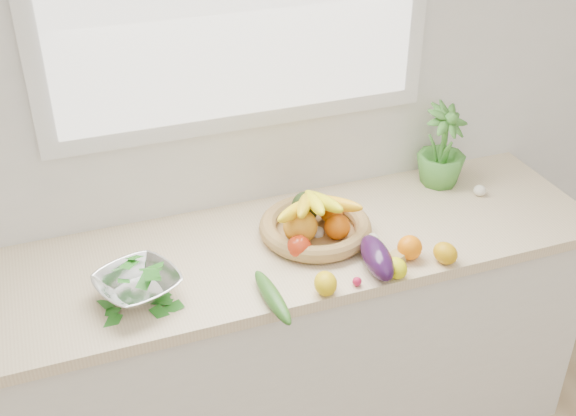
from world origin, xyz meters
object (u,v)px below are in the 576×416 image
object	(u,v)px
apple	(299,248)
colander_with_spinach	(137,281)
potted_herb	(442,147)
fruit_basket	(314,222)
cucumber	(272,297)
eggplant	(377,257)

from	to	relation	value
apple	colander_with_spinach	size ratio (longest dim) A/B	0.27
potted_herb	fruit_basket	size ratio (longest dim) A/B	0.74
colander_with_spinach	cucumber	bearing A→B (deg)	-24.14
potted_herb	fruit_basket	xyz separation A→B (m)	(-0.57, -0.17, -0.09)
eggplant	cucumber	bearing A→B (deg)	-172.59
fruit_basket	cucumber	bearing A→B (deg)	-130.73
potted_herb	eggplant	bearing A→B (deg)	-138.28
apple	colander_with_spinach	distance (m)	0.51
cucumber	potted_herb	distance (m)	0.94
potted_herb	fruit_basket	distance (m)	0.60
eggplant	fruit_basket	bearing A→B (deg)	114.71
eggplant	fruit_basket	distance (m)	0.26
fruit_basket	colander_with_spinach	bearing A→B (deg)	-168.32
eggplant	colander_with_spinach	size ratio (longest dim) A/B	0.73
cucumber	potted_herb	bearing A→B (deg)	29.16
fruit_basket	colander_with_spinach	world-z (taller)	fruit_basket
potted_herb	apple	bearing A→B (deg)	-157.54
apple	cucumber	xyz separation A→B (m)	(-0.15, -0.18, -0.02)
apple	cucumber	size ratio (longest dim) A/B	0.31
apple	fruit_basket	xyz separation A→B (m)	(0.10, 0.11, 0.01)
potted_herb	colander_with_spinach	bearing A→B (deg)	-165.96
cucumber	fruit_basket	bearing A→B (deg)	49.27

